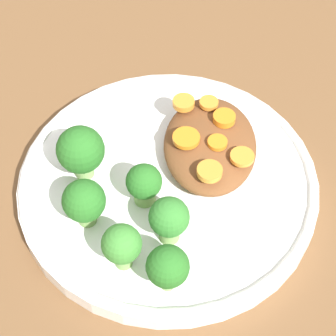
# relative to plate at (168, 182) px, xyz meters

# --- Properties ---
(ground_plane) EXTENTS (4.00, 4.00, 0.00)m
(ground_plane) POSITION_rel_plate_xyz_m (0.00, 0.00, -0.01)
(ground_plane) COLOR brown
(plate) EXTENTS (0.28, 0.28, 0.02)m
(plate) POSITION_rel_plate_xyz_m (0.00, 0.00, 0.00)
(plate) COLOR white
(plate) RESTS_ON ground_plane
(stew_mound) EXTENTS (0.12, 0.09, 0.03)m
(stew_mound) POSITION_rel_plate_xyz_m (-0.03, 0.04, 0.02)
(stew_mound) COLOR brown
(stew_mound) RESTS_ON plate
(broccoli_floret_0) EXTENTS (0.04, 0.04, 0.06)m
(broccoli_floret_0) POSITION_rel_plate_xyz_m (0.00, -0.08, 0.04)
(broccoli_floret_0) COLOR #7FA85B
(broccoli_floret_0) RESTS_ON plate
(broccoli_floret_1) EXTENTS (0.04, 0.04, 0.05)m
(broccoli_floret_1) POSITION_rel_plate_xyz_m (0.06, 0.01, 0.03)
(broccoli_floret_1) COLOR #759E51
(broccoli_floret_1) RESTS_ON plate
(broccoli_floret_2) EXTENTS (0.04, 0.04, 0.05)m
(broccoli_floret_2) POSITION_rel_plate_xyz_m (0.05, -0.07, 0.04)
(broccoli_floret_2) COLOR #759E51
(broccoli_floret_2) RESTS_ON plate
(broccoli_floret_3) EXTENTS (0.04, 0.04, 0.05)m
(broccoli_floret_3) POSITION_rel_plate_xyz_m (0.11, 0.01, 0.04)
(broccoli_floret_3) COLOR #7FA85B
(broccoli_floret_3) RESTS_ON plate
(broccoli_floret_4) EXTENTS (0.03, 0.03, 0.04)m
(broccoli_floret_4) POSITION_rel_plate_xyz_m (0.03, -0.02, 0.03)
(broccoli_floret_4) COLOR #759E51
(broccoli_floret_4) RESTS_ON plate
(broccoli_floret_5) EXTENTS (0.03, 0.03, 0.05)m
(broccoli_floret_5) POSITION_rel_plate_xyz_m (0.09, -0.03, 0.04)
(broccoli_floret_5) COLOR #759E51
(broccoli_floret_5) RESTS_ON plate
(carrot_slice_0) EXTENTS (0.02, 0.02, 0.01)m
(carrot_slice_0) POSITION_rel_plate_xyz_m (-0.05, 0.05, 0.04)
(carrot_slice_0) COLOR orange
(carrot_slice_0) RESTS_ON stew_mound
(carrot_slice_1) EXTENTS (0.02, 0.02, 0.01)m
(carrot_slice_1) POSITION_rel_plate_xyz_m (-0.07, 0.01, 0.04)
(carrot_slice_1) COLOR orange
(carrot_slice_1) RESTS_ON stew_mound
(carrot_slice_2) EXTENTS (0.02, 0.02, 0.01)m
(carrot_slice_2) POSITION_rel_plate_xyz_m (0.01, 0.04, 0.04)
(carrot_slice_2) COLOR orange
(carrot_slice_2) RESTS_ON stew_mound
(carrot_slice_3) EXTENTS (0.03, 0.03, 0.00)m
(carrot_slice_3) POSITION_rel_plate_xyz_m (-0.02, 0.02, 0.04)
(carrot_slice_3) COLOR orange
(carrot_slice_3) RESTS_ON stew_mound
(carrot_slice_4) EXTENTS (0.02, 0.02, 0.00)m
(carrot_slice_4) POSITION_rel_plate_xyz_m (-0.01, 0.07, 0.04)
(carrot_slice_4) COLOR orange
(carrot_slice_4) RESTS_ON stew_mound
(carrot_slice_5) EXTENTS (0.02, 0.02, 0.00)m
(carrot_slice_5) POSITION_rel_plate_xyz_m (-0.07, 0.04, 0.04)
(carrot_slice_5) COLOR orange
(carrot_slice_5) RESTS_ON stew_mound
(carrot_slice_6) EXTENTS (0.02, 0.02, 0.00)m
(carrot_slice_6) POSITION_rel_plate_xyz_m (-0.02, 0.04, 0.04)
(carrot_slice_6) COLOR orange
(carrot_slice_6) RESTS_ON stew_mound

